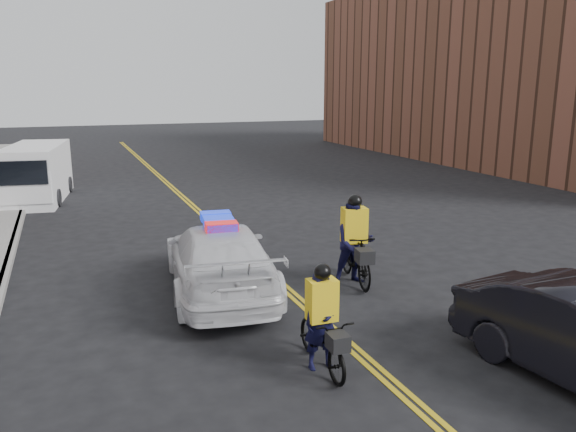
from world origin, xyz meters
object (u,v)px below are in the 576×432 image
(police_cruiser, at_px, (219,258))
(cyclist_near, at_px, (322,332))
(cargo_van, at_px, (36,174))
(cyclist_far, at_px, (354,249))

(police_cruiser, relative_size, cyclist_near, 3.05)
(police_cruiser, relative_size, cargo_van, 1.02)
(cargo_van, xyz_separation_m, cyclist_near, (4.72, -16.72, -0.46))
(police_cruiser, distance_m, cyclist_near, 4.06)
(cargo_van, height_order, cyclist_far, cargo_van)
(cyclist_far, bearing_deg, cyclist_near, -115.66)
(cargo_van, height_order, cyclist_near, cargo_van)
(cyclist_near, distance_m, cyclist_far, 4.19)
(cargo_van, distance_m, cyclist_near, 17.38)
(police_cruiser, xyz_separation_m, cyclist_far, (3.04, -0.60, 0.05))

